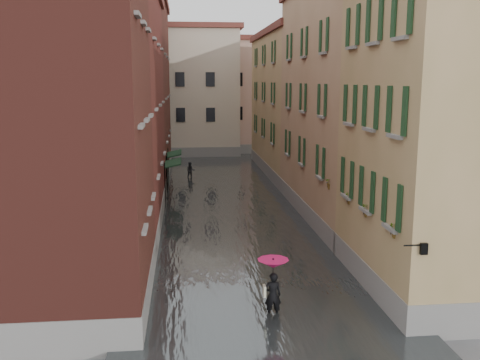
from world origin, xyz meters
TOP-DOWN VIEW (x-y plane):
  - ground at (0.00, 0.00)m, footprint 120.00×120.00m
  - floodwater at (0.00, 13.00)m, footprint 10.00×60.00m
  - building_left_near at (-7.00, -2.00)m, footprint 6.00×8.00m
  - building_left_mid at (-7.00, 9.00)m, footprint 6.00×14.00m
  - building_left_far at (-7.00, 24.00)m, footprint 6.00×16.00m
  - building_right_near at (7.00, -2.00)m, footprint 6.00×8.00m
  - building_right_mid at (7.00, 9.00)m, footprint 6.00×14.00m
  - building_right_far at (7.00, 24.00)m, footprint 6.00×16.00m
  - building_end_cream at (-3.00, 38.00)m, footprint 12.00×9.00m
  - building_end_pink at (6.00, 40.00)m, footprint 10.00×9.00m
  - awning_near at (-3.49, 14.59)m, footprint 1.09×3.09m
  - awning_far at (-3.49, 19.08)m, footprint 1.09×2.96m
  - wall_lantern at (4.33, -6.00)m, footprint 0.71×0.22m
  - window_planters at (4.12, -0.78)m, footprint 0.59×8.72m
  - pedestrian_main at (0.19, -3.86)m, footprint 1.06×1.06m
  - pedestrian_far at (-2.22, 22.09)m, footprint 0.75×0.61m

SIDE VIEW (x-z plane):
  - ground at x=0.00m, z-range 0.00..0.00m
  - floodwater at x=0.00m, z-range 0.00..0.20m
  - pedestrian_far at x=-2.22m, z-range 0.00..1.43m
  - pedestrian_main at x=0.19m, z-range 0.29..2.35m
  - awning_far at x=-3.49m, z-range 1.07..3.87m
  - awning_near at x=-3.49m, z-range 1.07..3.87m
  - wall_lantern at x=4.33m, z-range 2.83..3.18m
  - window_planters at x=4.12m, z-range 3.09..3.93m
  - building_right_near at x=7.00m, z-range 0.00..11.50m
  - building_right_far at x=7.00m, z-range 0.00..11.50m
  - building_end_pink at x=6.00m, z-range 0.00..12.00m
  - building_left_mid at x=-7.00m, z-range 0.00..12.50m
  - building_left_near at x=-7.00m, z-range 0.00..13.00m
  - building_right_mid at x=7.00m, z-range 0.00..13.00m
  - building_end_cream at x=-3.00m, z-range 0.00..13.00m
  - building_left_far at x=-7.00m, z-range 0.00..14.00m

